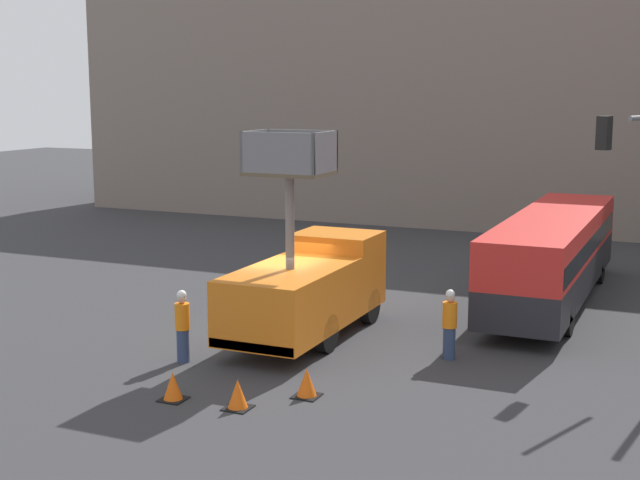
{
  "coord_description": "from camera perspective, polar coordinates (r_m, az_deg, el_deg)",
  "views": [
    {
      "loc": [
        11.11,
        -22.01,
        6.99
      ],
      "look_at": [
        0.97,
        0.95,
        2.65
      ],
      "focal_mm": 50.0,
      "sensor_mm": 36.0,
      "label": 1
    }
  ],
  "objects": [
    {
      "name": "traffic_cone_near_truck",
      "position": [
        20.6,
        -9.4,
        -9.26
      ],
      "size": [
        0.57,
        0.57,
        0.65
      ],
      "color": "black",
      "rests_on": "ground_plane"
    },
    {
      "name": "road_worker_directing",
      "position": [
        23.34,
        8.29,
        -5.36
      ],
      "size": [
        0.38,
        0.38,
        1.85
      ],
      "rotation": [
        0.0,
        0.0,
        3.64
      ],
      "color": "navy",
      "rests_on": "ground_plane"
    },
    {
      "name": "road_worker_near_truck",
      "position": [
        23.11,
        -8.79,
        -5.46
      ],
      "size": [
        0.38,
        0.38,
        1.89
      ],
      "rotation": [
        0.0,
        0.0,
        1.93
      ],
      "color": "navy",
      "rests_on": "ground_plane"
    },
    {
      "name": "traffic_cone_mid_road",
      "position": [
        19.9,
        -5.29,
        -9.85
      ],
      "size": [
        0.58,
        0.58,
        0.67
      ],
      "color": "black",
      "rests_on": "ground_plane"
    },
    {
      "name": "city_bus",
      "position": [
        29.82,
        14.69,
        -0.68
      ],
      "size": [
        2.45,
        12.16,
        2.91
      ],
      "rotation": [
        0.0,
        0.0,
        1.81
      ],
      "color": "#232328",
      "rests_on": "ground_plane"
    },
    {
      "name": "traffic_cone_far_side",
      "position": [
        20.54,
        -0.86,
        -9.16
      ],
      "size": [
        0.59,
        0.59,
        0.68
      ],
      "color": "black",
      "rests_on": "ground_plane"
    },
    {
      "name": "ground_plane",
      "position": [
        25.62,
        -2.86,
        -6.04
      ],
      "size": [
        120.0,
        120.0,
        0.0
      ],
      "primitive_type": "plane",
      "color": "#333335"
    },
    {
      "name": "utility_truck",
      "position": [
        24.94,
        -0.78,
        -2.92
      ],
      "size": [
        2.42,
        6.51,
        5.85
      ],
      "color": "orange",
      "rests_on": "ground_plane"
    },
    {
      "name": "building_backdrop_far",
      "position": [
        48.43,
        10.69,
        8.7
      ],
      "size": [
        44.0,
        10.0,
        12.4
      ],
      "color": "gray",
      "rests_on": "ground_plane"
    }
  ]
}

